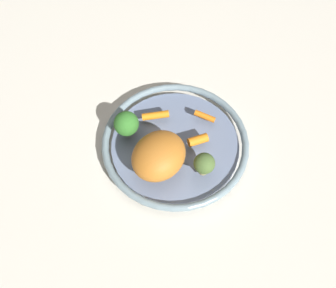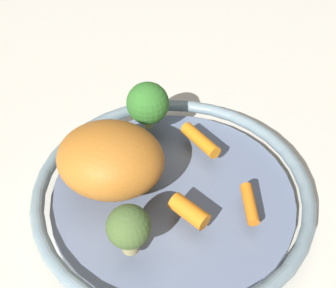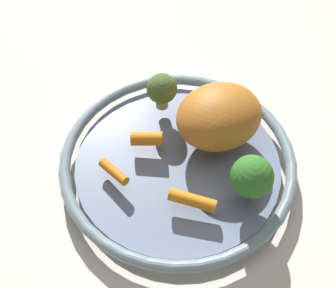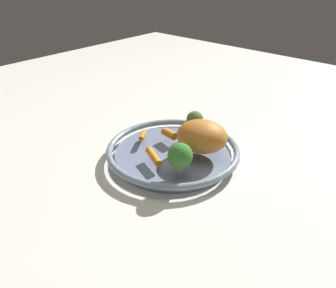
{
  "view_description": "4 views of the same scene",
  "coord_description": "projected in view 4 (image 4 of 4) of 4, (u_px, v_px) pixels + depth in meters",
  "views": [
    {
      "loc": [
        0.4,
        -0.26,
        0.82
      ],
      "look_at": [
        0.01,
        -0.03,
        0.07
      ],
      "focal_mm": 41.21,
      "sensor_mm": 36.0,
      "label": 1
    },
    {
      "loc": [
        0.32,
        0.19,
        0.46
      ],
      "look_at": [
        -0.03,
        -0.02,
        0.07
      ],
      "focal_mm": 48.43,
      "sensor_mm": 36.0,
      "label": 2
    },
    {
      "loc": [
        -0.41,
        0.08,
        0.62
      ],
      "look_at": [
        0.01,
        0.01,
        0.06
      ],
      "focal_mm": 52.34,
      "sensor_mm": 36.0,
      "label": 3
    },
    {
      "loc": [
        -0.6,
        -0.51,
        0.49
      ],
      "look_at": [
        -0.02,
        -0.0,
        0.05
      ],
      "focal_mm": 36.84,
      "sensor_mm": 36.0,
      "label": 4
    }
  ],
  "objects": [
    {
      "name": "roast_chicken_piece",
      "position": [
        202.0,
        136.0,
        0.87
      ],
      "size": [
        0.15,
        0.16,
        0.08
      ],
      "primitive_type": "ellipsoid",
      "rotation": [
        0.0,
        0.0,
        1.91
      ],
      "color": "#BB6D25",
      "rests_on": "serving_bowl"
    },
    {
      "name": "baby_carrot_back",
      "position": [
        143.0,
        135.0,
        0.95
      ],
      "size": [
        0.05,
        0.04,
        0.02
      ],
      "primitive_type": "cylinder",
      "rotation": [
        1.67,
        0.0,
        2.19
      ],
      "color": "orange",
      "rests_on": "serving_bowl"
    },
    {
      "name": "baby_carrot_near_rim",
      "position": [
        169.0,
        134.0,
        0.95
      ],
      "size": [
        0.03,
        0.05,
        0.02
      ],
      "primitive_type": "cylinder",
      "rotation": [
        1.62,
        0.0,
        2.96
      ],
      "color": "orange",
      "rests_on": "serving_bowl"
    },
    {
      "name": "broccoli_floret_mid",
      "position": [
        180.0,
        156.0,
        0.79
      ],
      "size": [
        0.06,
        0.06,
        0.07
      ],
      "color": "#97A966",
      "rests_on": "serving_bowl"
    },
    {
      "name": "baby_carrot_center",
      "position": [
        153.0,
        156.0,
        0.85
      ],
      "size": [
        0.04,
        0.07,
        0.02
      ],
      "primitive_type": "cylinder",
      "rotation": [
        1.51,
        0.0,
        2.71
      ],
      "color": "orange",
      "rests_on": "serving_bowl"
    },
    {
      "name": "ground_plane",
      "position": [
        173.0,
        159.0,
        0.92
      ],
      "size": [
        2.38,
        2.38,
        0.0
      ],
      "primitive_type": "plane",
      "color": "silver"
    },
    {
      "name": "serving_bowl",
      "position": [
        173.0,
        152.0,
        0.91
      ],
      "size": [
        0.35,
        0.35,
        0.04
      ],
      "color": "slate",
      "rests_on": "ground_plane"
    },
    {
      "name": "broccoli_floret_edge",
      "position": [
        195.0,
        120.0,
        0.96
      ],
      "size": [
        0.05,
        0.05,
        0.06
      ],
      "color": "tan",
      "rests_on": "serving_bowl"
    }
  ]
}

